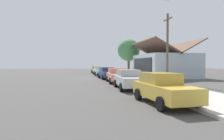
% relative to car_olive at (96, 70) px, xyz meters
% --- Properties ---
extents(ground_plane, '(120.00, 120.00, 0.00)m').
position_rel_car_olive_xyz_m(ground_plane, '(15.30, -2.87, -0.82)').
color(ground_plane, '#4C4947').
extents(sidewalk_curb, '(60.00, 4.20, 0.16)m').
position_rel_car_olive_xyz_m(sidewalk_curb, '(15.30, 2.73, -0.74)').
color(sidewalk_curb, beige).
rests_on(sidewalk_curb, ground).
extents(car_olive, '(4.80, 2.02, 1.59)m').
position_rel_car_olive_xyz_m(car_olive, '(0.00, 0.00, 0.00)').
color(car_olive, olive).
rests_on(car_olive, ground).
extents(car_ivory, '(4.37, 2.07, 1.59)m').
position_rel_car_olive_xyz_m(car_ivory, '(5.09, -0.10, -0.00)').
color(car_ivory, silver).
rests_on(car_ivory, ground).
extents(car_seafoam, '(4.56, 2.03, 1.59)m').
position_rel_car_olive_xyz_m(car_seafoam, '(11.13, -0.26, -0.00)').
color(car_seafoam, '#9ED1BC').
rests_on(car_seafoam, ground).
extents(car_navy, '(4.82, 2.29, 1.59)m').
position_rel_car_olive_xyz_m(car_navy, '(16.74, -0.21, 0.00)').
color(car_navy, navy).
rests_on(car_navy, ground).
extents(car_coral, '(4.87, 2.26, 1.59)m').
position_rel_car_olive_xyz_m(car_coral, '(22.16, -0.03, 0.00)').
color(car_coral, '#EA8C75').
rests_on(car_coral, ground).
extents(car_silver, '(4.83, 2.25, 1.59)m').
position_rel_car_olive_xyz_m(car_silver, '(27.58, -0.19, 0.00)').
color(car_silver, silver).
rests_on(car_silver, ground).
extents(car_mustard, '(4.45, 2.08, 1.59)m').
position_rel_car_olive_xyz_m(car_mustard, '(33.69, -0.10, -0.00)').
color(car_mustard, gold).
rests_on(car_mustard, ground).
extents(storefront_building, '(10.22, 7.57, 5.60)m').
position_rel_car_olive_xyz_m(storefront_building, '(14.78, 9.11, 1.10)').
color(storefront_building, '#ADBCC6').
rests_on(storefront_building, ground).
extents(shade_tree, '(4.18, 4.18, 6.77)m').
position_rel_car_olive_xyz_m(shade_tree, '(7.57, 5.36, 3.84)').
color(shade_tree, brown).
rests_on(shade_tree, ground).
extents(traffic_light_main, '(0.37, 2.79, 5.20)m').
position_rel_car_olive_xyz_m(traffic_light_main, '(37.71, -0.33, 2.68)').
color(traffic_light_main, '#383833').
rests_on(traffic_light_main, ground).
extents(utility_pole_wooden, '(1.80, 0.24, 7.50)m').
position_rel_car_olive_xyz_m(utility_pole_wooden, '(23.33, 5.33, 3.11)').
color(utility_pole_wooden, brown).
rests_on(utility_pole_wooden, ground).
extents(fire_hydrant_red, '(0.22, 0.22, 0.71)m').
position_rel_car_olive_xyz_m(fire_hydrant_red, '(5.21, 1.33, -0.32)').
color(fire_hydrant_red, red).
rests_on(fire_hydrant_red, sidewalk_curb).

